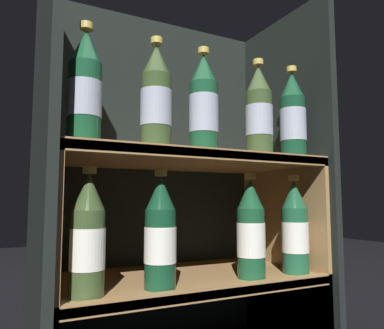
{
  "coord_description": "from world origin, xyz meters",
  "views": [
    {
      "loc": [
        -0.42,
        -0.68,
        0.4
      ],
      "look_at": [
        0.0,
        0.12,
        0.49
      ],
      "focal_mm": 35.0,
      "sensor_mm": 36.0,
      "label": 1
    }
  ],
  "objects_px": {
    "bottle_upper_front_0": "(85,90)",
    "bottle_lower_front_2": "(251,232)",
    "bottle_upper_front_2": "(205,107)",
    "bottle_upper_front_3": "(259,114)",
    "bottle_lower_front_1": "(160,235)",
    "bottle_upper_front_4": "(293,118)",
    "bottle_upper_front_1": "(156,100)",
    "bottle_lower_front_0": "(88,239)",
    "bottle_lower_front_3": "(295,230)"
  },
  "relations": [
    {
      "from": "bottle_upper_front_3",
      "to": "bottle_lower_front_2",
      "type": "distance_m",
      "value": 0.3
    },
    {
      "from": "bottle_upper_front_1",
      "to": "bottle_upper_front_4",
      "type": "height_order",
      "value": "same"
    },
    {
      "from": "bottle_upper_front_2",
      "to": "bottle_lower_front_1",
      "type": "height_order",
      "value": "bottle_upper_front_2"
    },
    {
      "from": "bottle_lower_front_1",
      "to": "bottle_lower_front_2",
      "type": "height_order",
      "value": "same"
    },
    {
      "from": "bottle_upper_front_2",
      "to": "bottle_lower_front_3",
      "type": "bearing_deg",
      "value": 0.0
    },
    {
      "from": "bottle_upper_front_3",
      "to": "bottle_lower_front_2",
      "type": "height_order",
      "value": "bottle_upper_front_3"
    },
    {
      "from": "bottle_upper_front_4",
      "to": "bottle_lower_front_1",
      "type": "xyz_separation_m",
      "value": [
        -0.38,
        0.0,
        -0.29
      ]
    },
    {
      "from": "bottle_upper_front_0",
      "to": "bottle_upper_front_3",
      "type": "relative_size",
      "value": 1.0
    },
    {
      "from": "bottle_upper_front_4",
      "to": "bottle_upper_front_0",
      "type": "bearing_deg",
      "value": 180.0
    },
    {
      "from": "bottle_upper_front_1",
      "to": "bottle_lower_front_1",
      "type": "xyz_separation_m",
      "value": [
        0.01,
        0.0,
        -0.29
      ]
    },
    {
      "from": "bottle_upper_front_3",
      "to": "bottle_upper_front_4",
      "type": "distance_m",
      "value": 0.11
    },
    {
      "from": "bottle_upper_front_3",
      "to": "bottle_lower_front_0",
      "type": "distance_m",
      "value": 0.51
    },
    {
      "from": "bottle_upper_front_1",
      "to": "bottle_lower_front_1",
      "type": "bearing_deg",
      "value": 0.0
    },
    {
      "from": "bottle_lower_front_0",
      "to": "bottle_upper_front_1",
      "type": "bearing_deg",
      "value": 0.0
    },
    {
      "from": "bottle_upper_front_0",
      "to": "bottle_lower_front_0",
      "type": "bearing_deg",
      "value": 0.0
    },
    {
      "from": "bottle_upper_front_0",
      "to": "bottle_lower_front_1",
      "type": "bearing_deg",
      "value": 0.0
    },
    {
      "from": "bottle_lower_front_2",
      "to": "bottle_upper_front_3",
      "type": "bearing_deg",
      "value": 0.0
    },
    {
      "from": "bottle_upper_front_4",
      "to": "bottle_upper_front_2",
      "type": "bearing_deg",
      "value": 180.0
    },
    {
      "from": "bottle_lower_front_3",
      "to": "bottle_lower_front_0",
      "type": "bearing_deg",
      "value": 180.0
    },
    {
      "from": "bottle_upper_front_0",
      "to": "bottle_lower_front_3",
      "type": "relative_size",
      "value": 1.0
    },
    {
      "from": "bottle_upper_front_4",
      "to": "bottle_lower_front_1",
      "type": "relative_size",
      "value": 1.0
    },
    {
      "from": "bottle_lower_front_0",
      "to": "bottle_upper_front_0",
      "type": "bearing_deg",
      "value": 180.0
    },
    {
      "from": "bottle_lower_front_1",
      "to": "bottle_lower_front_3",
      "type": "height_order",
      "value": "same"
    },
    {
      "from": "bottle_upper_front_1",
      "to": "bottle_lower_front_0",
      "type": "distance_m",
      "value": 0.33
    },
    {
      "from": "bottle_lower_front_0",
      "to": "bottle_lower_front_3",
      "type": "height_order",
      "value": "same"
    },
    {
      "from": "bottle_upper_front_0",
      "to": "bottle_upper_front_2",
      "type": "xyz_separation_m",
      "value": [
        0.28,
        0.0,
        -0.0
      ]
    },
    {
      "from": "bottle_upper_front_2",
      "to": "bottle_upper_front_3",
      "type": "xyz_separation_m",
      "value": [
        0.16,
        0.0,
        0.0
      ]
    },
    {
      "from": "bottle_upper_front_1",
      "to": "bottle_lower_front_2",
      "type": "relative_size",
      "value": 1.0
    },
    {
      "from": "bottle_upper_front_2",
      "to": "bottle_upper_front_4",
      "type": "xyz_separation_m",
      "value": [
        0.27,
        0.0,
        0.0
      ]
    },
    {
      "from": "bottle_upper_front_1",
      "to": "bottle_lower_front_2",
      "type": "height_order",
      "value": "bottle_upper_front_1"
    },
    {
      "from": "bottle_lower_front_2",
      "to": "bottle_lower_front_3",
      "type": "height_order",
      "value": "same"
    },
    {
      "from": "bottle_upper_front_0",
      "to": "bottle_lower_front_0",
      "type": "relative_size",
      "value": 1.0
    },
    {
      "from": "bottle_upper_front_2",
      "to": "bottle_lower_front_0",
      "type": "relative_size",
      "value": 1.0
    },
    {
      "from": "bottle_upper_front_3",
      "to": "bottle_lower_front_1",
      "type": "bearing_deg",
      "value": -180.0
    },
    {
      "from": "bottle_upper_front_0",
      "to": "bottle_lower_front_3",
      "type": "xyz_separation_m",
      "value": [
        0.54,
        0.0,
        -0.29
      ]
    },
    {
      "from": "bottle_upper_front_2",
      "to": "bottle_upper_front_3",
      "type": "bearing_deg",
      "value": 0.0
    },
    {
      "from": "bottle_upper_front_2",
      "to": "bottle_lower_front_2",
      "type": "height_order",
      "value": "bottle_upper_front_2"
    },
    {
      "from": "bottle_upper_front_1",
      "to": "bottle_lower_front_0",
      "type": "relative_size",
      "value": 1.0
    },
    {
      "from": "bottle_upper_front_0",
      "to": "bottle_upper_front_2",
      "type": "distance_m",
      "value": 0.28
    },
    {
      "from": "bottle_upper_front_4",
      "to": "bottle_lower_front_0",
      "type": "height_order",
      "value": "bottle_upper_front_4"
    },
    {
      "from": "bottle_upper_front_1",
      "to": "bottle_upper_front_2",
      "type": "bearing_deg",
      "value": 0.0
    },
    {
      "from": "bottle_upper_front_0",
      "to": "bottle_lower_front_1",
      "type": "xyz_separation_m",
      "value": [
        0.17,
        0.0,
        -0.29
      ]
    },
    {
      "from": "bottle_upper_front_0",
      "to": "bottle_upper_front_2",
      "type": "relative_size",
      "value": 1.0
    },
    {
      "from": "bottle_upper_front_2",
      "to": "bottle_lower_front_1",
      "type": "distance_m",
      "value": 0.31
    },
    {
      "from": "bottle_upper_front_3",
      "to": "bottle_lower_front_2",
      "type": "relative_size",
      "value": 1.0
    },
    {
      "from": "bottle_upper_front_0",
      "to": "bottle_lower_front_2",
      "type": "bearing_deg",
      "value": 0.0
    },
    {
      "from": "bottle_lower_front_2",
      "to": "bottle_lower_front_1",
      "type": "bearing_deg",
      "value": 180.0
    },
    {
      "from": "bottle_upper_front_4",
      "to": "bottle_lower_front_2",
      "type": "height_order",
      "value": "bottle_upper_front_4"
    },
    {
      "from": "bottle_upper_front_4",
      "to": "bottle_upper_front_3",
      "type": "bearing_deg",
      "value": 180.0
    },
    {
      "from": "bottle_upper_front_0",
      "to": "bottle_lower_front_2",
      "type": "xyz_separation_m",
      "value": [
        0.4,
        0.0,
        -0.29
      ]
    }
  ]
}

